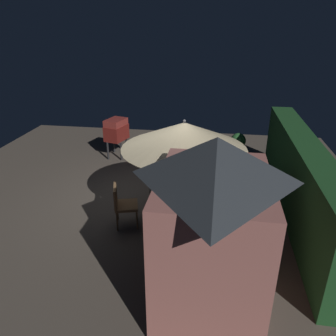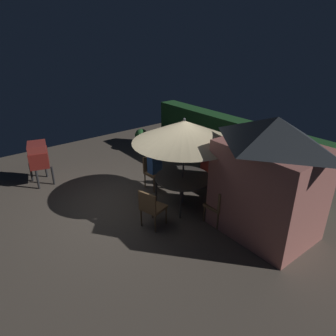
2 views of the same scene
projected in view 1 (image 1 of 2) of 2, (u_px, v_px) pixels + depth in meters
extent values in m
plane|color=brown|center=(141.00, 200.00, 7.74)|extent=(11.00, 11.00, 0.00)
cube|color=#1E4C23|center=(300.00, 179.00, 6.92)|extent=(6.08, 0.57, 1.66)
cube|color=#B26B60|center=(211.00, 239.00, 4.71)|extent=(1.99, 1.53, 2.00)
pyramid|color=#33383D|center=(216.00, 158.00, 4.19)|extent=(2.11, 1.62, 0.56)
cube|color=brown|center=(263.00, 257.00, 4.69)|extent=(0.83, 0.04, 1.56)
cylinder|color=#47423D|center=(183.00, 191.00, 6.66)|extent=(1.38, 1.38, 0.04)
cylinder|color=#3C3834|center=(164.00, 194.00, 7.32)|extent=(0.05, 0.05, 0.70)
cylinder|color=#3C3834|center=(156.00, 217.00, 6.44)|extent=(0.05, 0.05, 0.70)
cylinder|color=#3C3834|center=(207.00, 197.00, 7.19)|extent=(0.05, 0.05, 0.70)
cylinder|color=#3C3834|center=(205.00, 221.00, 6.31)|extent=(0.05, 0.05, 0.70)
cylinder|color=#4C4C51|center=(183.00, 175.00, 6.52)|extent=(0.04, 0.04, 2.16)
cone|color=beige|center=(184.00, 135.00, 6.18)|extent=(2.44, 2.44, 0.51)
sphere|color=#4C4C51|center=(184.00, 121.00, 6.06)|extent=(0.06, 0.06, 0.06)
cube|color=maroon|center=(116.00, 133.00, 10.01)|extent=(0.81, 0.68, 0.45)
cube|color=maroon|center=(116.00, 122.00, 9.88)|extent=(0.77, 0.65, 0.20)
cylinder|color=#262628|center=(114.00, 144.00, 10.52)|extent=(0.06, 0.06, 0.55)
cylinder|color=#262628|center=(108.00, 151.00, 9.96)|extent=(0.06, 0.06, 0.55)
cylinder|color=#262628|center=(127.00, 145.00, 10.47)|extent=(0.06, 0.06, 0.55)
cylinder|color=#262628|center=(121.00, 152.00, 9.91)|extent=(0.06, 0.06, 0.55)
cube|color=olive|center=(235.00, 201.00, 6.82)|extent=(0.54, 0.54, 0.06)
cube|color=olive|center=(246.00, 191.00, 6.74)|extent=(0.46, 0.14, 0.45)
cylinder|color=brown|center=(246.00, 215.00, 6.74)|extent=(0.04, 0.04, 0.45)
cylinder|color=brown|center=(241.00, 205.00, 7.10)|extent=(0.04, 0.04, 0.45)
cylinder|color=brown|center=(227.00, 215.00, 6.72)|extent=(0.04, 0.04, 0.45)
cylinder|color=brown|center=(223.00, 205.00, 7.09)|extent=(0.04, 0.04, 0.45)
cube|color=olive|center=(185.00, 179.00, 7.78)|extent=(0.48, 0.48, 0.06)
cube|color=olive|center=(186.00, 167.00, 7.88)|extent=(0.07, 0.46, 0.45)
cylinder|color=brown|center=(194.00, 184.00, 8.04)|extent=(0.04, 0.04, 0.45)
cylinder|color=brown|center=(177.00, 183.00, 8.07)|extent=(0.04, 0.04, 0.45)
cylinder|color=brown|center=(193.00, 191.00, 7.67)|extent=(0.04, 0.04, 0.45)
cylinder|color=brown|center=(176.00, 191.00, 7.71)|extent=(0.04, 0.04, 0.45)
cube|color=olive|center=(126.00, 205.00, 6.65)|extent=(0.57, 0.57, 0.06)
cube|color=olive|center=(115.00, 196.00, 6.53)|extent=(0.46, 0.17, 0.45)
cylinder|color=brown|center=(117.00, 210.00, 6.90)|extent=(0.04, 0.04, 0.45)
cylinder|color=brown|center=(117.00, 221.00, 6.53)|extent=(0.04, 0.04, 0.45)
cylinder|color=brown|center=(136.00, 209.00, 6.94)|extent=(0.04, 0.04, 0.45)
cylinder|color=brown|center=(137.00, 220.00, 6.58)|extent=(0.04, 0.04, 0.45)
cube|color=olive|center=(179.00, 234.00, 5.75)|extent=(0.48, 0.48, 0.06)
cube|color=olive|center=(178.00, 230.00, 5.47)|extent=(0.07, 0.46, 0.45)
cylinder|color=brown|center=(166.00, 250.00, 5.68)|extent=(0.04, 0.04, 0.45)
cylinder|color=brown|center=(189.00, 252.00, 5.64)|extent=(0.04, 0.04, 0.45)
cylinder|color=brown|center=(169.00, 237.00, 6.05)|extent=(0.04, 0.04, 0.45)
cylinder|color=brown|center=(190.00, 238.00, 6.01)|extent=(0.04, 0.04, 0.45)
cylinder|color=#4C4C51|center=(237.00, 152.00, 10.15)|extent=(0.34, 0.34, 0.35)
sphere|color=#2D6B33|center=(238.00, 141.00, 10.00)|extent=(0.47, 0.47, 0.47)
cube|color=#CC3D33|center=(236.00, 188.00, 6.70)|extent=(0.38, 0.30, 0.55)
sphere|color=tan|center=(238.00, 171.00, 6.54)|extent=(0.22, 0.22, 0.22)
cylinder|color=#383347|center=(234.00, 209.00, 6.91)|extent=(0.10, 0.10, 0.48)
cube|color=#3866B2|center=(186.00, 167.00, 7.66)|extent=(0.26, 0.35, 0.55)
sphere|color=tan|center=(186.00, 152.00, 7.50)|extent=(0.22, 0.22, 0.22)
cylinder|color=#383347|center=(185.00, 187.00, 7.87)|extent=(0.10, 0.10, 0.48)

